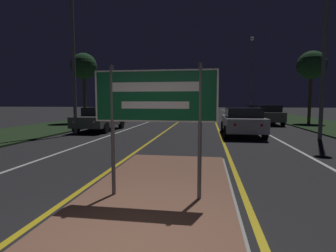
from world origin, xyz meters
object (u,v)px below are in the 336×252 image
car_receding_2 (255,111)px  highway_sign (155,103)px  streetlight_right_near (327,1)px  car_receding_0 (242,121)px  streetlight_left_near (72,6)px  car_approaching_2 (164,108)px  car_receding_1 (267,114)px  car_approaching_0 (101,118)px  car_approaching_1 (146,111)px  streetlight_right_far (251,68)px

car_receding_2 → highway_sign: bearing=-103.5°
streetlight_right_near → car_receding_0: (-3.46, 0.96, -5.55)m
streetlight_left_near → car_approaching_2: bearing=89.3°
car_receding_1 → car_approaching_2: car_receding_1 is taller
highway_sign → car_receding_1: bearing=71.9°
streetlight_right_near → car_receding_1: streetlight_right_near is taller
highway_sign → car_approaching_0: bearing=117.3°
car_approaching_2 → car_approaching_0: bearing=-89.6°
car_approaching_1 → highway_sign: bearing=-76.3°
streetlight_right_far → car_receding_2: streetlight_right_far is taller
car_receding_1 → car_receding_2: car_receding_1 is taller
highway_sign → car_receding_0: 10.14m
highway_sign → car_receding_0: highway_sign is taller
highway_sign → streetlight_right_far: (6.33, 30.42, 4.20)m
car_receding_1 → car_approaching_0: (-11.17, -5.96, -0.03)m
car_approaching_1 → car_receding_2: bearing=3.1°
streetlight_right_far → car_approaching_0: size_ratio=2.22×
streetlight_left_near → streetlight_right_far: bearing=60.2°
streetlight_left_near → car_receding_1: bearing=35.0°
car_receding_2 → car_approaching_0: size_ratio=1.02×
car_approaching_1 → car_approaching_2: size_ratio=1.01×
car_receding_1 → car_approaching_2: 22.00m
highway_sign → streetlight_right_far: 31.36m
car_approaching_0 → streetlight_right_far: bearing=58.4°
streetlight_right_near → car_approaching_1: streetlight_right_near is taller
car_receding_2 → car_approaching_1: same height
car_receding_0 → car_approaching_1: size_ratio=1.04×
car_approaching_1 → car_approaching_2: (0.10, 11.59, 0.00)m
streetlight_right_far → car_approaching_1: size_ratio=2.32×
streetlight_right_far → car_receding_1: streetlight_right_far is taller
streetlight_left_near → car_approaching_2: streetlight_left_near is taller
streetlight_right_near → car_receding_1: (-0.64, 8.13, -5.53)m
car_approaching_0 → car_approaching_2: car_approaching_0 is taller
highway_sign → car_approaching_0: 12.34m
car_receding_2 → car_approaching_1: size_ratio=1.07×
highway_sign → car_approaching_2: size_ratio=0.55×
highway_sign → car_approaching_2: highway_sign is taller
streetlight_left_near → streetlight_right_far: 25.04m
car_approaching_2 → car_approaching_1: bearing=-90.5°
streetlight_right_far → car_approaching_1: 14.69m
streetlight_left_near → streetlight_right_near: size_ratio=1.06×
streetlight_left_near → streetlight_right_far: streetlight_left_near is taller
streetlight_right_near → car_receding_1: size_ratio=2.27×
car_receding_0 → car_receding_2: size_ratio=0.97×
highway_sign → car_approaching_0: (-5.64, 10.93, -1.01)m
streetlight_right_near → car_approaching_0: size_ratio=2.19×
streetlight_right_near → car_approaching_0: (-11.82, 2.17, -5.56)m
streetlight_left_near → streetlight_right_far: size_ratio=1.04×
streetlight_right_near → car_receding_1: 9.86m
car_receding_2 → car_approaching_1: 11.87m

